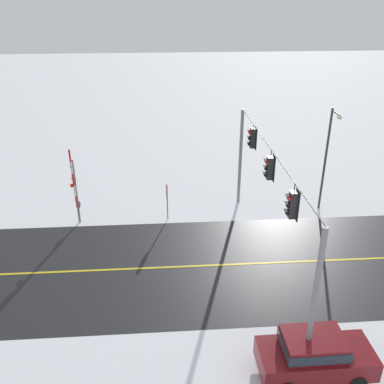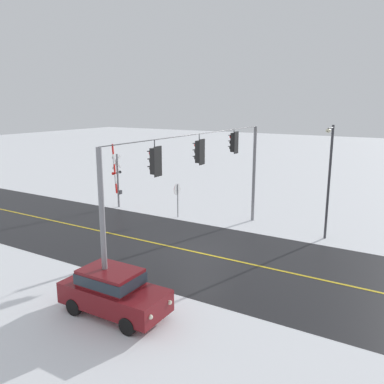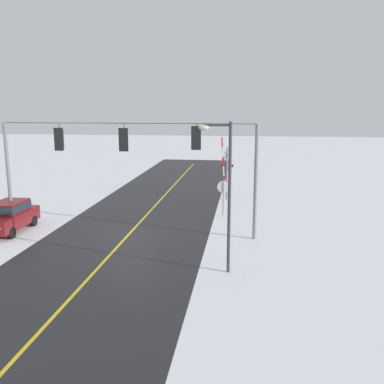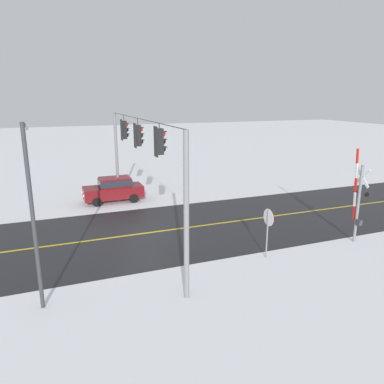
# 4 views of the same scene
# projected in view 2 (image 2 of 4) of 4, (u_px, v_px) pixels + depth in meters

# --- Properties ---
(ground_plane) EXTENTS (160.00, 160.00, 0.00)m
(ground_plane) POSITION_uv_depth(u_px,v_px,m) (200.00, 253.00, 20.88)
(ground_plane) COLOR white
(road_asphalt) EXTENTS (9.00, 80.00, 0.01)m
(road_asphalt) POSITION_uv_depth(u_px,v_px,m) (316.00, 279.00, 17.85)
(road_asphalt) COLOR black
(road_asphalt) RESTS_ON ground
(lane_centre_line) EXTENTS (0.14, 72.00, 0.01)m
(lane_centre_line) POSITION_uv_depth(u_px,v_px,m) (316.00, 279.00, 17.85)
(lane_centre_line) COLOR gold
(lane_centre_line) RESTS_ON ground
(signal_span) EXTENTS (14.20, 0.47, 6.22)m
(signal_span) POSITION_uv_depth(u_px,v_px,m) (200.00, 172.00, 19.93)
(signal_span) COLOR gray
(signal_span) RESTS_ON ground
(stop_sign) EXTENTS (0.80, 0.09, 2.35)m
(stop_sign) POSITION_uv_depth(u_px,v_px,m) (177.00, 193.00, 27.08)
(stop_sign) COLOR gray
(stop_sign) RESTS_ON ground
(railroad_crossing) EXTENTS (0.98, 0.31, 4.77)m
(railroad_crossing) POSITION_uv_depth(u_px,v_px,m) (117.00, 177.00, 29.58)
(railroad_crossing) COLOR gray
(railroad_crossing) RESTS_ON ground
(parked_car_maroon) EXTENTS (1.85, 4.21, 1.74)m
(parked_car_maroon) POSITION_uv_depth(u_px,v_px,m) (113.00, 290.00, 14.69)
(parked_car_maroon) COLOR maroon
(parked_car_maroon) RESTS_ON ground
(streetlamp_near) EXTENTS (1.39, 0.28, 6.50)m
(streetlamp_near) POSITION_uv_depth(u_px,v_px,m) (329.00, 172.00, 22.16)
(streetlamp_near) COLOR #38383D
(streetlamp_near) RESTS_ON ground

